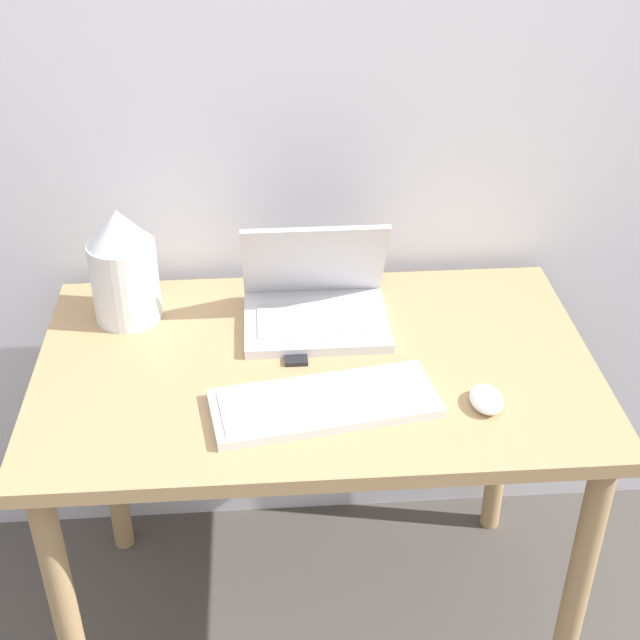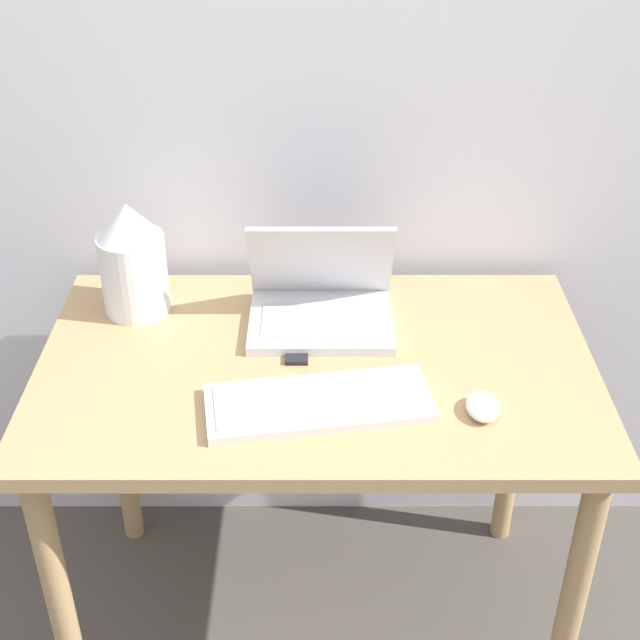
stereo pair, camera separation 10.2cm
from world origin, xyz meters
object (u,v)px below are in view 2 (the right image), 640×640
(mp3_player, at_px, (297,356))
(vase, at_px, (132,259))
(laptop, at_px, (321,300))
(mouse, at_px, (483,407))
(keyboard, at_px, (319,403))

(mp3_player, bearing_deg, vase, 151.88)
(laptop, bearing_deg, vase, 173.91)
(mouse, bearing_deg, keyboard, 176.75)
(mouse, distance_m, vase, 0.77)
(mouse, bearing_deg, laptop, 132.78)
(keyboard, bearing_deg, laptop, 89.26)
(keyboard, bearing_deg, vase, 138.80)
(keyboard, relative_size, mp3_player, 8.42)
(mp3_player, bearing_deg, keyboard, -74.18)
(keyboard, distance_m, mouse, 0.29)
(vase, bearing_deg, keyboard, -41.20)
(keyboard, xyz_separation_m, vase, (-0.39, 0.34, 0.11))
(mouse, xyz_separation_m, vase, (-0.68, 0.35, 0.11))
(laptop, distance_m, vase, 0.40)
(laptop, distance_m, mouse, 0.43)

